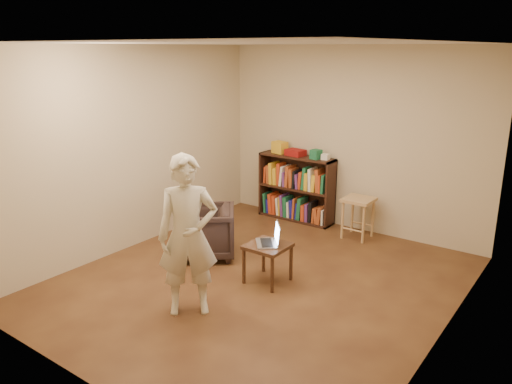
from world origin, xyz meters
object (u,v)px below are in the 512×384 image
Objects in this scene: side_table at (268,251)px; laptop at (271,239)px; bookshelf at (297,192)px; armchair at (206,232)px; stool at (358,206)px; person at (188,236)px.

side_table is 0.14m from laptop.
bookshelf is 2.66× the size of side_table.
armchair is at bearing -95.58° from bookshelf.
person reaches higher than stool.
armchair is (-1.28, -1.71, -0.14)m from stool.
person is at bearing -99.74° from stool.
person is at bearing -55.69° from laptop.
person is (-0.49, -2.86, 0.34)m from stool.
bookshelf is 3.11m from person.
person is (-0.28, -1.02, 0.30)m from laptop.
laptop is (0.89, -2.01, 0.07)m from bookshelf.
person is at bearing -104.64° from side_table.
armchair reaches higher than stool.
person reaches higher than armchair.
laptop is 0.25× the size of person.
laptop is at bearing 54.47° from side_table.
stool is 2.14m from armchair.
person is (-0.26, -0.99, 0.43)m from side_table.
stool is 1.88m from side_table.
side_table is (0.87, -2.04, -0.06)m from bookshelf.
side_table is (-0.23, -1.87, -0.09)m from stool.
laptop reaches higher than armchair.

